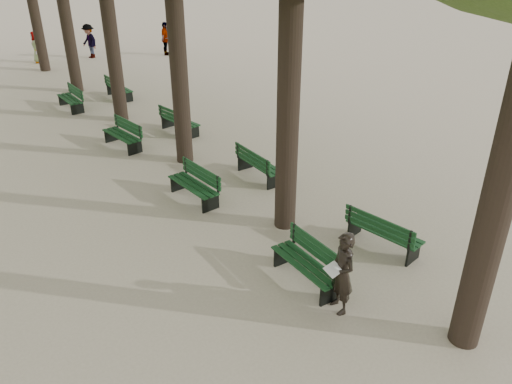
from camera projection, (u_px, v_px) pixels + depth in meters
ground at (325, 313)px, 9.59m from camera, size 120.00×120.00×0.00m
bench_left_0 at (306, 271)px, 10.34m from camera, size 0.69×1.83×0.92m
bench_left_1 at (194, 191)px, 13.57m from camera, size 0.65×1.82×0.92m
bench_left_2 at (123, 140)px, 16.94m from camera, size 0.75×1.85×0.92m
bench_left_3 at (71, 103)px, 20.67m from camera, size 0.58×1.80×0.92m
bench_right_0 at (383, 238)px, 11.46m from camera, size 0.80×1.86×0.92m
bench_right_1 at (260, 170)px, 14.80m from camera, size 0.67×1.83×0.92m
bench_right_2 at (180, 126)px, 18.21m from camera, size 0.77×1.85×0.92m
bench_right_3 at (120, 92)px, 22.08m from camera, size 0.57×1.80×0.92m
man_with_map at (342, 273)px, 9.31m from camera, size 0.70×0.75×1.70m
pedestrian_b at (89, 41)px, 29.02m from camera, size 0.61×1.29×1.92m
pedestrian_c at (165, 39)px, 29.72m from camera, size 1.04×1.08×1.91m
pedestrian_d at (37, 47)px, 27.98m from camera, size 0.51×0.89×1.72m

